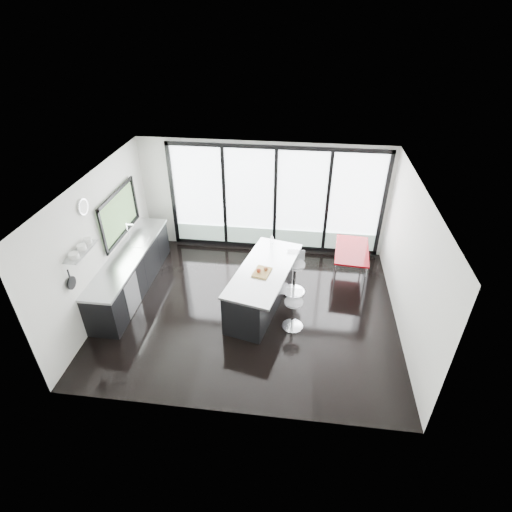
# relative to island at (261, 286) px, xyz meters

# --- Properties ---
(floor) EXTENTS (6.00, 5.00, 0.00)m
(floor) POSITION_rel_island_xyz_m (-0.21, -0.19, -0.48)
(floor) COLOR black
(floor) RESTS_ON ground
(ceiling) EXTENTS (6.00, 5.00, 0.00)m
(ceiling) POSITION_rel_island_xyz_m (-0.21, -0.19, 2.32)
(ceiling) COLOR white
(ceiling) RESTS_ON wall_back
(wall_back) EXTENTS (6.00, 0.09, 2.80)m
(wall_back) POSITION_rel_island_xyz_m (0.06, 2.27, 0.79)
(wall_back) COLOR beige
(wall_back) RESTS_ON ground
(wall_front) EXTENTS (6.00, 0.00, 2.80)m
(wall_front) POSITION_rel_island_xyz_m (-0.21, -2.69, 0.92)
(wall_front) COLOR beige
(wall_front) RESTS_ON ground
(wall_left) EXTENTS (0.26, 5.00, 2.80)m
(wall_left) POSITION_rel_island_xyz_m (-3.19, 0.08, 1.08)
(wall_left) COLOR beige
(wall_left) RESTS_ON ground
(wall_right) EXTENTS (0.00, 5.00, 2.80)m
(wall_right) POSITION_rel_island_xyz_m (2.79, -0.19, 0.92)
(wall_right) COLOR beige
(wall_right) RESTS_ON ground
(counter_cabinets) EXTENTS (0.69, 3.24, 1.36)m
(counter_cabinets) POSITION_rel_island_xyz_m (-2.89, 0.20, -0.02)
(counter_cabinets) COLOR black
(counter_cabinets) RESTS_ON floor
(island) EXTENTS (1.47, 2.48, 1.23)m
(island) POSITION_rel_island_xyz_m (0.00, 0.00, 0.00)
(island) COLOR black
(island) RESTS_ON floor
(bar_stool_near) EXTENTS (0.43, 0.43, 0.66)m
(bar_stool_near) POSITION_rel_island_xyz_m (0.70, -0.62, -0.15)
(bar_stool_near) COLOR silver
(bar_stool_near) RESTS_ON floor
(bar_stool_far) EXTENTS (0.50, 0.50, 0.78)m
(bar_stool_far) POSITION_rel_island_xyz_m (0.68, 0.50, -0.09)
(bar_stool_far) COLOR silver
(bar_stool_far) RESTS_ON floor
(red_table) EXTENTS (0.85, 1.36, 0.69)m
(red_table) POSITION_rel_island_xyz_m (1.94, 1.33, -0.13)
(red_table) COLOR #6E0308
(red_table) RESTS_ON floor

